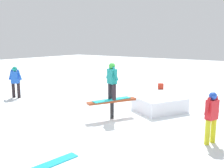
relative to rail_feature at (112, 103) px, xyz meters
name	(u,v)px	position (x,y,z in m)	size (l,w,h in m)	color
ground_plane	(112,118)	(0.00, 0.00, -0.58)	(60.00, 60.00, 0.00)	white
rail_feature	(112,103)	(0.00, 0.00, 0.00)	(1.81, 1.15, 0.70)	black
snow_kicker_ramp	(159,104)	(-1.91, 1.03, -0.29)	(1.80, 1.50, 0.58)	white
main_rider_on_rail	(112,82)	(0.00, 0.00, 0.80)	(1.51, 0.84, 1.38)	#1DC1C6
bystander_blue	(15,80)	(0.06, -5.93, 0.30)	(0.39, 0.69, 1.58)	black
bystander_red	(212,115)	(0.27, 3.59, 0.25)	(0.61, 0.31, 1.48)	gold
loose_snowboard_cyan	(49,164)	(3.73, 0.87, -0.57)	(1.47, 0.28, 0.02)	#1BAFC5
backpack_on_snow	(161,86)	(-6.27, -0.92, -0.41)	(0.30, 0.22, 0.34)	red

